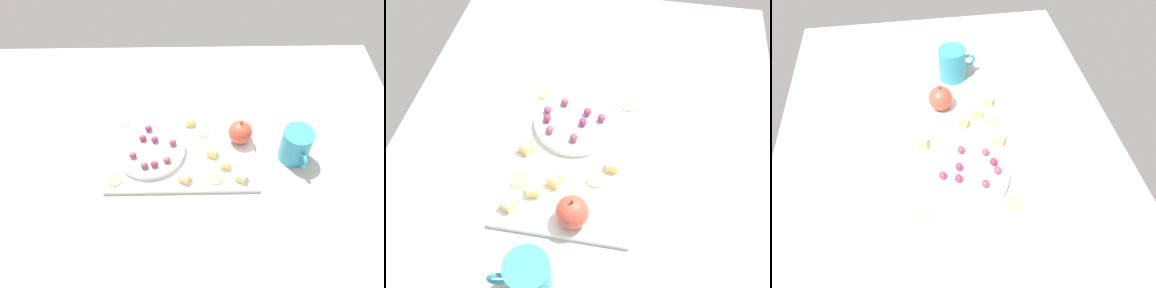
# 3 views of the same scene
# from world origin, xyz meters

# --- Properties ---
(table) EXTENTS (1.27, 0.87, 0.04)m
(table) POSITION_xyz_m (0.00, 0.00, 0.02)
(table) COLOR #ADB0A1
(table) RESTS_ON ground
(platter) EXTENTS (0.39, 0.28, 0.01)m
(platter) POSITION_xyz_m (0.00, -0.02, 0.04)
(platter) COLOR silver
(platter) RESTS_ON table
(serving_dish) EXTENTS (0.19, 0.19, 0.02)m
(serving_dish) POSITION_xyz_m (-0.08, -0.03, 0.06)
(serving_dish) COLOR silver
(serving_dish) RESTS_ON platter
(apple_whole) EXTENTS (0.07, 0.07, 0.07)m
(apple_whole) POSITION_xyz_m (0.16, 0.01, 0.08)
(apple_whole) COLOR #C54533
(apple_whole) RESTS_ON platter
(apple_stem) EXTENTS (0.01, 0.01, 0.01)m
(apple_stem) POSITION_xyz_m (0.16, 0.01, 0.12)
(apple_stem) COLOR brown
(apple_stem) RESTS_ON apple_whole
(cheese_cube_0) EXTENTS (0.03, 0.03, 0.02)m
(cheese_cube_0) POSITION_xyz_m (0.08, -0.04, 0.06)
(cheese_cube_0) COLOR #EAC666
(cheese_cube_0) RESTS_ON platter
(cheese_cube_1) EXTENTS (0.02, 0.02, 0.02)m
(cheese_cube_1) POSITION_xyz_m (0.02, 0.07, 0.06)
(cheese_cube_1) COLOR #EDD571
(cheese_cube_1) RESTS_ON platter
(cheese_cube_2) EXTENTS (0.03, 0.03, 0.02)m
(cheese_cube_2) POSITION_xyz_m (0.15, -0.12, 0.06)
(cheese_cube_2) COLOR #E4CB79
(cheese_cube_2) RESTS_ON platter
(cheese_cube_3) EXTENTS (0.03, 0.03, 0.02)m
(cheese_cube_3) POSITION_xyz_m (0.11, -0.08, 0.06)
(cheese_cube_3) COLOR #E1CF73
(cheese_cube_3) RESTS_ON platter
(cheese_cube_4) EXTENTS (0.03, 0.03, 0.02)m
(cheese_cube_4) POSITION_xyz_m (0.01, -0.12, 0.06)
(cheese_cube_4) COLOR #E8C26D
(cheese_cube_4) RESTS_ON platter
(cracker_0) EXTENTS (0.04, 0.04, 0.00)m
(cracker_0) POSITION_xyz_m (-0.17, 0.08, 0.05)
(cracker_0) COLOR tan
(cracker_0) RESTS_ON platter
(cracker_1) EXTENTS (0.04, 0.04, 0.00)m
(cracker_1) POSITION_xyz_m (-0.17, -0.12, 0.05)
(cracker_1) COLOR tan
(cracker_1) RESTS_ON platter
(cracker_2) EXTENTS (0.04, 0.04, 0.00)m
(cracker_2) POSITION_xyz_m (0.06, 0.04, 0.05)
(cracker_2) COLOR tan
(cracker_2) RESTS_ON platter
(cracker_3) EXTENTS (0.04, 0.04, 0.00)m
(cracker_3) POSITION_xyz_m (0.09, -0.12, 0.05)
(cracker_3) COLOR tan
(cracker_3) RESTS_ON platter
(grape_0) EXTENTS (0.02, 0.02, 0.02)m
(grape_0) POSITION_xyz_m (-0.07, -0.09, 0.08)
(grape_0) COLOR #922745
(grape_0) RESTS_ON serving_dish
(grape_1) EXTENTS (0.02, 0.02, 0.02)m
(grape_1) POSITION_xyz_m (-0.09, -0.10, 0.08)
(grape_1) COLOR #883957
(grape_1) RESTS_ON serving_dish
(grape_2) EXTENTS (0.02, 0.02, 0.02)m
(grape_2) POSITION_xyz_m (-0.02, -0.02, 0.08)
(grape_2) COLOR #923452
(grape_2) RESTS_ON serving_dish
(grape_3) EXTENTS (0.02, 0.02, 0.02)m
(grape_3) POSITION_xyz_m (-0.10, -0.01, 0.08)
(grape_3) COLOR #992A47
(grape_3) RESTS_ON serving_dish
(grape_4) EXTENTS (0.02, 0.02, 0.02)m
(grape_4) POSITION_xyz_m (-0.07, -0.01, 0.08)
(grape_4) COLOR #872A59
(grape_4) RESTS_ON serving_dish
(grape_5) EXTENTS (0.02, 0.02, 0.02)m
(grape_5) POSITION_xyz_m (-0.12, -0.06, 0.08)
(grape_5) COLOR brown
(grape_5) RESTS_ON serving_dish
(grape_6) EXTENTS (0.02, 0.02, 0.02)m
(grape_6) POSITION_xyz_m (-0.04, -0.08, 0.08)
(grape_6) COLOR brown
(grape_6) RESTS_ON serving_dish
(grape_7) EXTENTS (0.02, 0.02, 0.02)m
(grape_7) POSITION_xyz_m (-0.09, 0.03, 0.08)
(grape_7) COLOR #882F57
(grape_7) RESTS_ON serving_dish
(cup) EXTENTS (0.08, 0.11, 0.10)m
(cup) POSITION_xyz_m (0.30, -0.04, 0.09)
(cup) COLOR teal
(cup) RESTS_ON table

